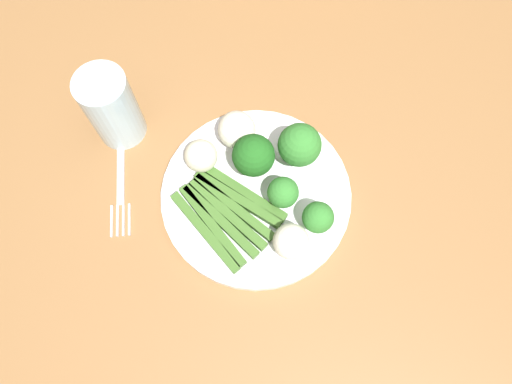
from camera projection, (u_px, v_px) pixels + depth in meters
The scene contains 14 objects.
ground_plane at pixel (275, 283), 1.39m from camera, with size 6.00×6.00×0.02m, color #B7A88E.
dining_table at pixel (291, 210), 0.76m from camera, with size 1.34×0.89×0.77m.
chair at pixel (283, 1), 1.12m from camera, with size 0.45×0.45×0.87m.
plate at pixel (256, 195), 0.65m from camera, with size 0.26×0.26×0.01m, color white.
asparagus_bundle at pixel (226, 213), 0.62m from camera, with size 0.16×0.15×0.01m.
broccoli_outer_edge at pixel (318, 218), 0.60m from camera, with size 0.04×0.04×0.05m.
broccoli_front at pixel (253, 156), 0.61m from camera, with size 0.06×0.06×0.07m.
broccoli_back at pixel (300, 145), 0.62m from camera, with size 0.06×0.06×0.07m.
broccoli_front_left at pixel (283, 193), 0.61m from camera, with size 0.04×0.04×0.05m.
cauliflower_back_right at pixel (291, 241), 0.59m from camera, with size 0.05×0.05×0.05m, color white.
cauliflower_edge at pixel (237, 130), 0.64m from camera, with size 0.05×0.05×0.05m, color silver.
cauliflower_near_fork at pixel (201, 156), 0.63m from camera, with size 0.05×0.05×0.05m, color beige.
fork at pixel (121, 182), 0.66m from camera, with size 0.04×0.17×0.00m.
water_glass at pixel (112, 108), 0.64m from camera, with size 0.07×0.07×0.12m, color silver.
Camera 1 is at (0.06, 0.24, 1.39)m, focal length 32.91 mm.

